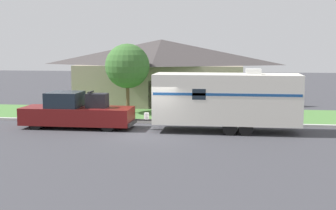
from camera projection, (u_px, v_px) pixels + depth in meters
ground_plane at (152, 135)px, 24.35m from camera, size 120.00×120.00×0.00m
curb_strip at (163, 122)px, 28.03m from camera, size 80.00×0.30×0.14m
lawn_strip at (171, 114)px, 31.62m from camera, size 80.00×7.00×0.03m
house_across_street at (161, 71)px, 36.84m from camera, size 13.63×6.62×5.12m
pickup_truck at (76, 112)px, 26.44m from camera, size 6.36×2.08×2.10m
travel_trailer at (227, 99)px, 25.18m from camera, size 8.89×2.46×3.41m
mailbox at (162, 105)px, 28.59m from camera, size 0.48×0.20×1.32m
tree_in_yard at (127, 66)px, 31.96m from camera, size 3.05×3.05×4.79m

